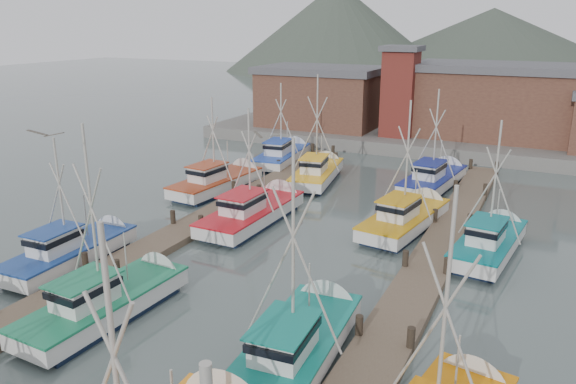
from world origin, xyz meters
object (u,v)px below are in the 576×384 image
at_px(lookout_tower, 400,91).
at_px(boat_12, 318,172).
at_px(boat_4, 113,299).
at_px(boat_8, 256,211).

height_order(lookout_tower, boat_12, lookout_tower).
xyz_separation_m(lookout_tower, boat_4, (-2.10, -37.33, -4.87)).
height_order(boat_8, boat_12, boat_12).
height_order(boat_4, boat_8, boat_4).
distance_m(boat_4, boat_12, 22.97).
xyz_separation_m(lookout_tower, boat_12, (-2.35, -14.36, -4.87)).
height_order(boat_4, boat_12, boat_4).
bearing_deg(lookout_tower, boat_12, -99.29).
relative_size(boat_4, boat_12, 1.01).
distance_m(boat_4, boat_8, 12.76).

